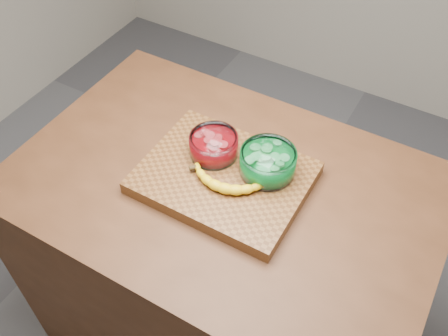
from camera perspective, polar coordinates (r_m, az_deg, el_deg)
The scene contains 6 objects.
ground at distance 2.16m, azimuth 0.00°, elevation -17.43°, with size 3.50×3.50×0.00m, color #4F4F53.
counter at distance 1.76m, azimuth 0.00°, elevation -11.25°, with size 1.20×0.80×0.90m, color #4C2A16.
cutting_board at distance 1.38m, azimuth 0.00°, elevation -1.12°, with size 0.45×0.35×0.04m, color brown.
bowl_red at distance 1.40m, azimuth -1.18°, elevation 2.58°, with size 0.14×0.14×0.06m.
bowl_green at distance 1.35m, azimuth 5.02°, elevation 0.63°, with size 0.15×0.15×0.07m.
banana at distance 1.33m, azimuth 0.43°, elevation -1.18°, with size 0.24×0.13×0.03m, color yellow, non-canonical shape.
Camera 1 is at (0.46, -0.79, 1.96)m, focal length 40.00 mm.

